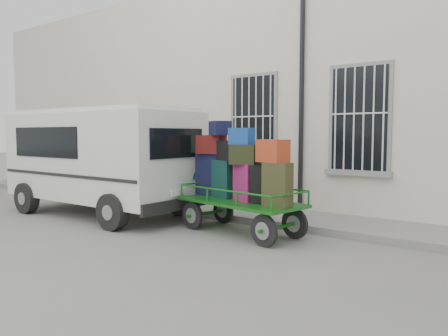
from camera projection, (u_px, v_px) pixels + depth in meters
ground at (187, 233)px, 8.50m from camera, size 80.00×80.00×0.00m
building at (312, 97)px, 12.65m from camera, size 24.00×5.15×6.00m
sidewalk at (249, 213)px, 10.25m from camera, size 24.00×1.70×0.15m
luggage_cart at (239, 177)px, 8.41m from camera, size 2.98×1.53×2.19m
van at (101, 155)px, 10.38m from camera, size 4.99×2.30×2.50m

